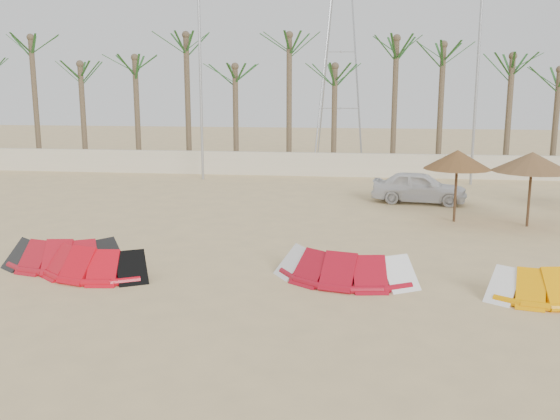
# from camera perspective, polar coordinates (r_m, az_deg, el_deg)

# --- Properties ---
(ground) EXTENTS (120.00, 120.00, 0.00)m
(ground) POSITION_cam_1_polar(r_m,az_deg,el_deg) (13.63, -3.30, -10.42)
(ground) COLOR #DDBD7E
(ground) RESTS_ON ground
(boundary_wall) EXTENTS (60.00, 0.30, 1.30)m
(boundary_wall) POSITION_cam_1_polar(r_m,az_deg,el_deg) (34.78, 3.40, 4.19)
(boundary_wall) COLOR beige
(boundary_wall) RESTS_ON ground
(palm_line) EXTENTS (52.00, 4.00, 7.70)m
(palm_line) POSITION_cam_1_polar(r_m,az_deg,el_deg) (35.98, 4.78, 13.66)
(palm_line) COLOR brown
(palm_line) RESTS_ON ground
(lamp_b) EXTENTS (1.25, 0.14, 11.00)m
(lamp_b) POSITION_cam_1_polar(r_m,az_deg,el_deg) (33.48, -7.24, 12.61)
(lamp_b) COLOR #A5A8AD
(lamp_b) RESTS_ON ground
(lamp_c) EXTENTS (1.25, 0.14, 11.00)m
(lamp_c) POSITION_cam_1_polar(r_m,az_deg,el_deg) (32.91, 17.68, 12.19)
(lamp_c) COLOR #A5A8AD
(lamp_c) RESTS_ON ground
(pylon) EXTENTS (3.00, 3.00, 14.00)m
(pylon) POSITION_cam_1_polar(r_m,az_deg,el_deg) (40.76, 5.39, 4.32)
(pylon) COLOR #A5A8AD
(pylon) RESTS_ON ground
(kite_red_left) EXTENTS (3.42, 1.91, 0.90)m
(kite_red_left) POSITION_cam_1_polar(r_m,az_deg,el_deg) (18.75, -18.79, -3.52)
(kite_red_left) COLOR #AB0F1D
(kite_red_left) RESTS_ON ground
(kite_red_mid) EXTENTS (3.65, 2.28, 0.90)m
(kite_red_mid) POSITION_cam_1_polar(r_m,az_deg,el_deg) (17.76, -16.52, -4.20)
(kite_red_mid) COLOR red
(kite_red_mid) RESTS_ON ground
(kite_red_right) EXTENTS (3.88, 2.25, 0.90)m
(kite_red_right) POSITION_cam_1_polar(r_m,az_deg,el_deg) (16.66, 5.95, -4.80)
(kite_red_right) COLOR #A20B1B
(kite_red_right) RESTS_ON ground
(kite_orange) EXTENTS (3.13, 1.90, 0.90)m
(kite_orange) POSITION_cam_1_polar(r_m,az_deg,el_deg) (16.47, 23.24, -5.93)
(kite_orange) COLOR #F39700
(kite_orange) RESTS_ON ground
(parasol_left) EXTENTS (2.46, 2.46, 2.69)m
(parasol_left) POSITION_cam_1_polar(r_m,az_deg,el_deg) (23.86, 15.91, 4.45)
(parasol_left) COLOR #4C331E
(parasol_left) RESTS_ON ground
(parasol_mid) EXTENTS (2.76, 2.76, 2.70)m
(parasol_mid) POSITION_cam_1_polar(r_m,az_deg,el_deg) (23.89, 22.05, 4.09)
(parasol_mid) COLOR #4C331E
(parasol_mid) RESTS_ON ground
(car) EXTENTS (4.20, 2.21, 1.36)m
(car) POSITION_cam_1_polar(r_m,az_deg,el_deg) (27.56, 12.62, 2.06)
(car) COLOR silver
(car) RESTS_ON ground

